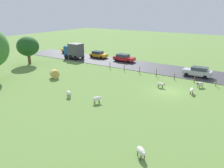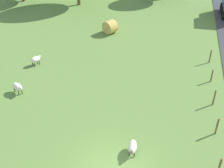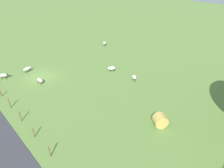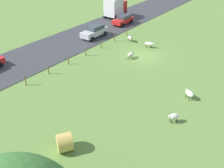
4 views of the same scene
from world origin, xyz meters
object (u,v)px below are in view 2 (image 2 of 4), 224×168
object	(u,v)px
sheep_4	(18,87)
hay_bale_0	(110,27)
sheep_5	(133,147)
sheep_0	(36,59)

from	to	relation	value
sheep_4	hay_bale_0	world-z (taller)	hay_bale_0
sheep_5	hay_bale_0	xyz separation A→B (m)	(-5.04, 16.34, 0.20)
sheep_0	sheep_5	size ratio (longest dim) A/B	0.83
sheep_0	sheep_4	bearing A→B (deg)	-84.71
sheep_5	hay_bale_0	size ratio (longest dim) A/B	0.90
sheep_0	hay_bale_0	xyz separation A→B (m)	(4.98, 7.87, 0.13)
sheep_4	hay_bale_0	size ratio (longest dim) A/B	0.85
sheep_5	hay_bale_0	world-z (taller)	hay_bale_0
sheep_0	sheep_5	distance (m)	13.12
hay_bale_0	sheep_5	bearing A→B (deg)	-72.84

